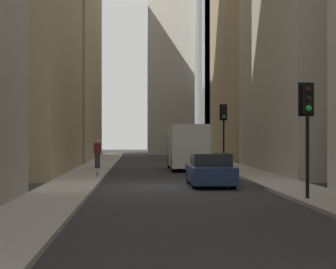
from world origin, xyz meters
TOP-DOWN VIEW (x-y plane):
  - ground_plane at (0.00, 0.00)m, footprint 135.00×135.00m
  - sidewalk_right at (0.00, 4.50)m, footprint 90.00×2.20m
  - sidewalk_left at (0.00, -4.50)m, footprint 90.00×2.20m
  - building_left_far at (31.80, -10.60)m, footprint 16.68×10.00m
  - building_right_far at (28.50, 10.59)m, footprint 19.91×10.50m
  - church_spire at (44.67, -2.01)m, footprint 5.83×5.83m
  - delivery_truck at (12.10, -1.40)m, footprint 6.46×2.25m
  - sedan_navy at (-0.09, -1.40)m, footprint 4.30×1.78m
  - traffic_light_foreground at (-6.50, -3.79)m, footprint 0.43×0.52m
  - traffic_light_midblock at (14.97, -4.12)m, footprint 0.43×0.52m
  - pedestrian at (11.99, 4.24)m, footprint 0.26×0.44m
  - discarded_bottle at (4.18, 3.71)m, footprint 0.07×0.07m

SIDE VIEW (x-z plane):
  - ground_plane at x=0.00m, z-range 0.00..0.00m
  - sidewalk_right at x=0.00m, z-range 0.00..0.14m
  - sidewalk_left at x=0.00m, z-range 0.00..0.14m
  - discarded_bottle at x=4.18m, z-range 0.11..0.38m
  - sedan_navy at x=-0.09m, z-range -0.04..1.37m
  - pedestrian at x=11.99m, z-range 0.23..2.05m
  - delivery_truck at x=12.10m, z-range 0.04..2.88m
  - traffic_light_foreground at x=-6.50m, z-range 1.02..4.77m
  - traffic_light_midblock at x=14.97m, z-range 1.12..5.29m
  - building_left_far at x=31.80m, z-range 0.00..21.93m
  - building_right_far at x=28.50m, z-range 0.01..24.35m
  - church_spire at x=44.67m, z-range 0.78..34.44m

